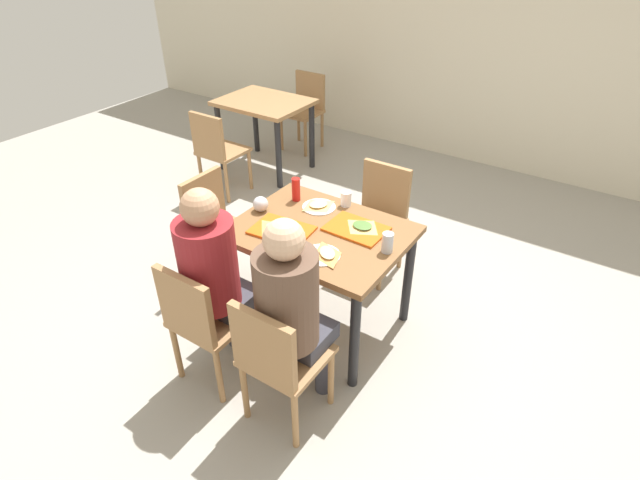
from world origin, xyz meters
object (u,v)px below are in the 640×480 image
object	(u,v)px
chair_near_right	(277,357)
condiment_bottle	(296,189)
plastic_cup_b	(289,251)
background_chair_near	(217,148)
chair_near_left	(202,318)
tray_red_far	(356,229)
plastic_cup_a	(346,199)
background_table	(265,113)
pizza_slice_d	(327,253)
soda_can	(388,243)
pizza_slice_c	(318,205)
person_in_brown_jacket	(291,305)
background_chair_far	(306,105)
chair_far_side	(379,212)
person_in_red	(214,270)
paper_plate_near_edge	(321,255)
paper_plate_center	(319,207)
pizza_slice_a	(276,229)
chair_left_end	(216,222)
pizza_slice_b	(362,226)
main_table	(320,244)
tray_red_near	(282,230)
foil_bundle	(261,204)

from	to	relation	value
chair_near_right	condiment_bottle	bearing A→B (deg)	120.85
plastic_cup_b	background_chair_near	xyz separation A→B (m)	(-1.87, 1.35, -0.31)
chair_near_left	plastic_cup_b	distance (m)	0.61
tray_red_far	condiment_bottle	bearing A→B (deg)	169.06
plastic_cup_a	background_table	xyz separation A→B (m)	(-1.82, 1.38, -0.18)
pizza_slice_d	condiment_bottle	distance (m)	0.69
soda_can	pizza_slice_c	bearing A→B (deg)	161.38
condiment_bottle	plastic_cup_b	bearing A→B (deg)	-57.12
person_in_brown_jacket	background_chair_near	world-z (taller)	person_in_brown_jacket
chair_near_left	pizza_slice_c	size ratio (longest dim) A/B	3.74
background_chair_far	chair_far_side	bearing A→B (deg)	-42.16
person_in_red	paper_plate_near_edge	size ratio (longest dim) A/B	5.70
paper_plate_center	plastic_cup_b	bearing A→B (deg)	-72.09
chair_near_left	paper_plate_center	xyz separation A→B (m)	(0.11, 1.02, 0.26)
soda_can	pizza_slice_a	bearing A→B (deg)	-163.57
pizza_slice_d	background_chair_far	xyz separation A→B (m)	(-2.04, 2.67, -0.27)
tray_red_far	paper_plate_center	xyz separation A→B (m)	(-0.34, 0.10, -0.00)
chair_left_end	paper_plate_center	world-z (taller)	chair_left_end
soda_can	chair_near_right	bearing A→B (deg)	-102.81
background_table	soda_can	bearing A→B (deg)	-36.69
paper_plate_near_edge	pizza_slice_a	distance (m)	0.37
chair_left_end	pizza_slice_c	world-z (taller)	chair_left_end
paper_plate_near_edge	chair_left_end	bearing A→B (deg)	168.15
pizza_slice_b	background_chair_near	bearing A→B (deg)	157.58
person_in_brown_jacket	paper_plate_near_edge	world-z (taller)	person_in_brown_jacket
person_in_red	plastic_cup_a	world-z (taller)	person_in_red
pizza_slice_d	chair_far_side	bearing A→B (deg)	100.63
person_in_red	paper_plate_near_edge	bearing A→B (deg)	45.35
tray_red_far	pizza_slice_d	size ratio (longest dim) A/B	1.59
pizza_slice_b	pizza_slice_d	world-z (taller)	pizza_slice_b
chair_far_side	tray_red_far	bearing A→B (deg)	-74.57
tray_red_far	pizza_slice_a	world-z (taller)	pizza_slice_a
chair_far_side	plastic_cup_a	world-z (taller)	plastic_cup_a
person_in_brown_jacket	background_chair_near	bearing A→B (deg)	141.99
background_chair_far	pizza_slice_d	bearing A→B (deg)	-52.70
chair_far_side	pizza_slice_a	distance (m)	1.03
tray_red_far	pizza_slice_b	xyz separation A→B (m)	(0.03, 0.02, 0.02)
main_table	chair_left_end	size ratio (longest dim) A/B	1.25
plastic_cup_b	person_in_brown_jacket	bearing A→B (deg)	-52.09
chair_near_left	soda_can	bearing A→B (deg)	48.74
tray_red_near	condiment_bottle	bearing A→B (deg)	113.32
foil_bundle	chair_left_end	bearing A→B (deg)	177.47
foil_bundle	soda_can	bearing A→B (deg)	2.60
paper_plate_near_edge	paper_plate_center	bearing A→B (deg)	125.20
chair_left_end	pizza_slice_c	bearing A→B (deg)	16.86
chair_near_right	paper_plate_center	world-z (taller)	chair_near_right
soda_can	background_chair_near	size ratio (longest dim) A/B	0.14
foil_bundle	background_chair_far	size ratio (longest dim) A/B	0.12
chair_left_end	paper_plate_near_edge	distance (m)	1.13
person_in_brown_jacket	pizza_slice_d	xyz separation A→B (m)	(-0.08, 0.45, 0.03)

